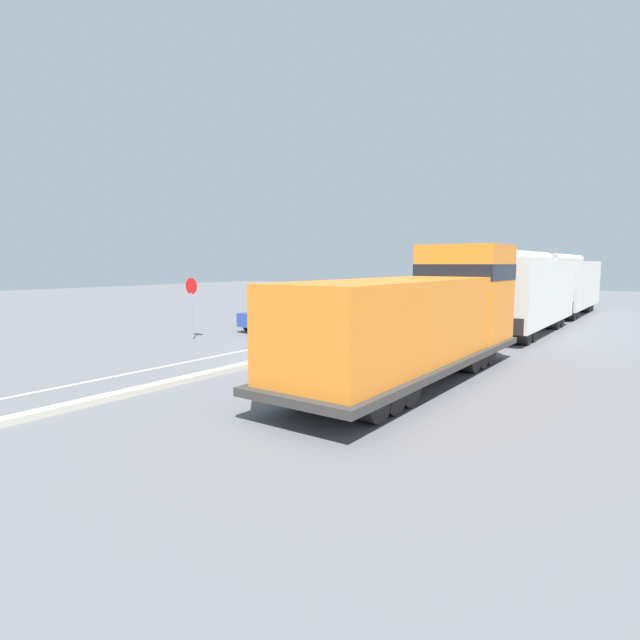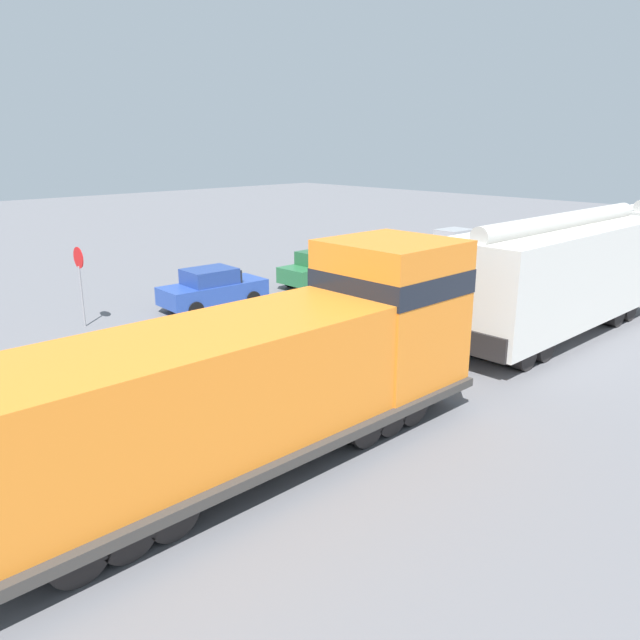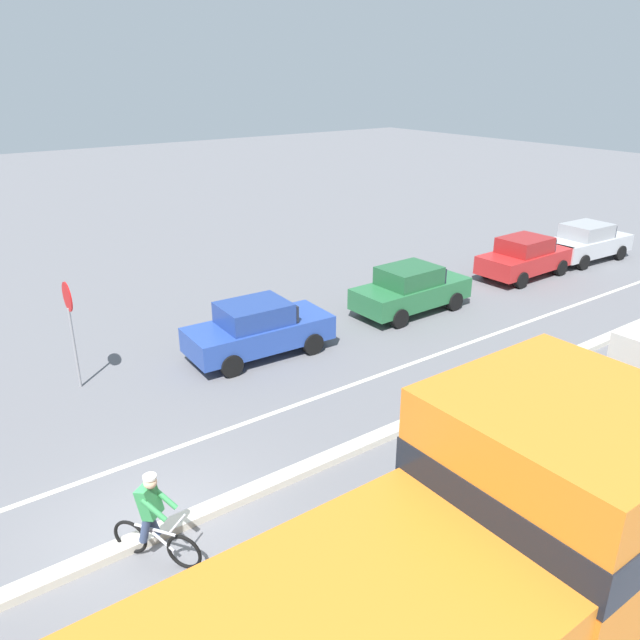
% 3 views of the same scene
% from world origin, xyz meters
% --- Properties ---
extents(ground_plane, '(120.00, 120.00, 0.00)m').
position_xyz_m(ground_plane, '(0.00, 0.00, 0.00)').
color(ground_plane, slate).
extents(median_curb, '(0.36, 36.00, 0.16)m').
position_xyz_m(median_curb, '(0.00, 6.00, 0.08)').
color(median_curb, beige).
rests_on(median_curb, ground).
extents(lane_stripe, '(0.14, 36.00, 0.01)m').
position_xyz_m(lane_stripe, '(-2.40, 6.00, 0.00)').
color(lane_stripe, silver).
rests_on(lane_stripe, ground).
extents(locomotive, '(3.10, 11.61, 4.20)m').
position_xyz_m(locomotive, '(5.52, -0.38, 1.80)').
color(locomotive, orange).
rests_on(locomotive, ground).
extents(hopper_car_lead, '(2.90, 10.60, 4.18)m').
position_xyz_m(hopper_car_lead, '(5.52, 11.78, 2.08)').
color(hopper_car_lead, silver).
rests_on(hopper_car_lead, ground).
extents(parked_car_blue, '(1.99, 4.28, 1.62)m').
position_xyz_m(parked_car_blue, '(-5.47, 5.42, 0.82)').
color(parked_car_blue, '#28479E').
rests_on(parked_car_blue, ground).
extents(parked_car_green, '(1.88, 4.22, 1.62)m').
position_xyz_m(parked_car_green, '(-5.39, 11.37, 0.82)').
color(parked_car_green, '#286B3D').
rests_on(parked_car_green, ground).
extents(parked_car_red, '(1.90, 4.24, 1.62)m').
position_xyz_m(parked_car_red, '(-5.54, 17.75, 0.82)').
color(parked_car_red, red).
rests_on(parked_car_red, ground).
extents(parked_car_silver, '(1.99, 4.28, 1.62)m').
position_xyz_m(parked_car_silver, '(-5.42, 21.83, 0.82)').
color(parked_car_silver, '#B7BABF').
rests_on(parked_car_silver, ground).
extents(cyclist, '(1.45, 1.00, 1.71)m').
position_xyz_m(cyclist, '(0.55, -0.22, 0.82)').
color(cyclist, black).
rests_on(cyclist, ground).
extents(stop_sign, '(0.76, 0.08, 2.88)m').
position_xyz_m(stop_sign, '(-6.54, 0.63, 2.02)').
color(stop_sign, gray).
rests_on(stop_sign, ground).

